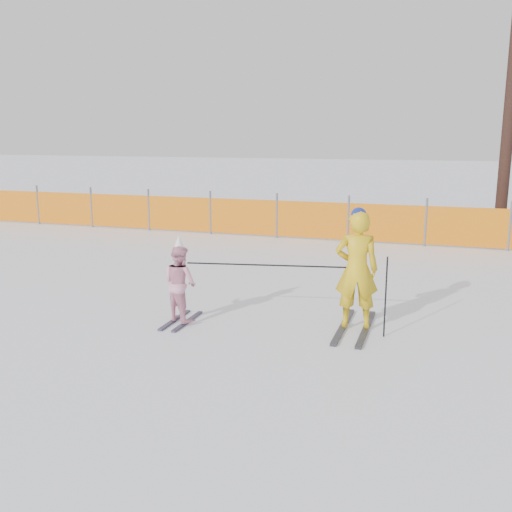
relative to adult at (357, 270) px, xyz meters
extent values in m
plane|color=white|center=(-1.56, -0.46, -0.91)|extent=(120.00, 120.00, 0.00)
cube|color=black|center=(-0.17, 0.00, -0.89)|extent=(0.09, 1.66, 0.04)
cube|color=black|center=(0.17, 0.00, -0.89)|extent=(0.09, 1.66, 0.04)
imported|color=yellow|center=(0.00, 0.00, 0.00)|extent=(0.70, 0.53, 1.74)
sphere|color=navy|center=(0.00, 0.00, 0.80)|extent=(0.23, 0.23, 0.23)
cube|color=black|center=(-2.72, -0.50, -0.89)|extent=(0.09, 1.01, 0.03)
cube|color=black|center=(-2.50, -0.50, -0.89)|extent=(0.09, 1.01, 0.03)
imported|color=pink|center=(-2.61, -0.50, -0.29)|extent=(0.71, 0.64, 1.17)
cone|color=white|center=(-2.61, -0.50, 0.34)|extent=(0.19, 0.19, 0.24)
cylinder|color=black|center=(0.45, -0.20, -0.32)|extent=(0.02, 0.02, 1.17)
cylinder|color=black|center=(-1.30, -0.25, 0.03)|extent=(2.37, 0.48, 0.02)
cylinder|color=#595960|center=(-11.24, 7.04, -0.28)|extent=(0.06, 0.06, 1.25)
cylinder|color=#595960|center=(-9.24, 7.04, -0.28)|extent=(0.06, 0.06, 1.25)
cylinder|color=#595960|center=(-7.24, 7.04, -0.28)|extent=(0.06, 0.06, 1.25)
cylinder|color=#595960|center=(-5.24, 7.04, -0.28)|extent=(0.06, 0.06, 1.25)
cylinder|color=#595960|center=(-3.24, 7.04, -0.28)|extent=(0.06, 0.06, 1.25)
cylinder|color=#595960|center=(-1.24, 7.04, -0.28)|extent=(0.06, 0.06, 1.25)
cylinder|color=#595960|center=(0.76, 7.04, -0.28)|extent=(0.06, 0.06, 1.25)
cylinder|color=#595960|center=(2.76, 7.04, -0.28)|extent=(0.06, 0.06, 1.25)
cube|color=orange|center=(-4.62, 7.04, -0.36)|extent=(17.24, 0.03, 1.00)
cylinder|color=black|center=(2.65, 8.52, 2.61)|extent=(0.31, 0.31, 7.04)
camera|label=1|loc=(1.12, -8.14, 1.93)|focal=40.00mm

